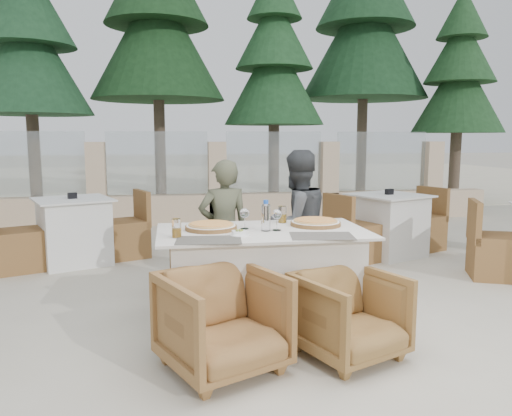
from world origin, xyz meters
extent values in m
plane|color=beige|center=(0.00, 0.00, 0.00)|extent=(80.00, 80.00, 0.00)
cube|color=beige|center=(0.00, 14.00, 0.01)|extent=(30.00, 16.00, 0.01)
cone|color=#1F4A2A|center=(-3.50, 7.00, 2.75)|extent=(2.42, 2.42, 5.50)
cone|color=#1A3F1D|center=(-1.00, 7.50, 3.25)|extent=(2.86, 2.86, 6.50)
cone|color=#224F28|center=(1.50, 7.20, 2.50)|extent=(2.20, 2.20, 5.00)
cone|color=#1C4323|center=(3.80, 7.80, 3.40)|extent=(2.99, 2.99, 6.80)
cone|color=#214B25|center=(5.50, 6.50, 2.25)|extent=(1.98, 1.98, 4.50)
cube|color=#565249|center=(-0.55, -0.38, 0.77)|extent=(0.48, 0.34, 0.00)
cube|color=#5A554D|center=(0.27, -0.38, 0.77)|extent=(0.49, 0.37, 0.00)
cylinder|color=orange|center=(-0.50, 0.03, 0.80)|extent=(0.44, 0.44, 0.05)
cylinder|color=#D5611D|center=(0.35, 0.06, 0.80)|extent=(0.41, 0.41, 0.05)
cylinder|color=#ABC4E0|center=(-0.09, -0.10, 0.89)|extent=(0.09, 0.09, 0.24)
cylinder|color=orange|center=(-0.77, -0.24, 0.84)|extent=(0.08, 0.08, 0.13)
cylinder|color=#C18D1B|center=(0.11, 0.23, 0.84)|extent=(0.09, 0.09, 0.14)
imported|color=brown|center=(-0.46, 0.86, 0.28)|extent=(0.73, 0.75, 0.55)
imported|color=brown|center=(0.51, 0.92, 0.33)|extent=(0.90, 0.91, 0.66)
imported|color=olive|center=(-0.50, -0.76, 0.32)|extent=(0.91, 0.92, 0.64)
imported|color=olive|center=(0.36, -0.71, 0.29)|extent=(0.82, 0.83, 0.58)
imported|color=#4E513B|center=(-0.33, 0.65, 0.64)|extent=(0.50, 0.36, 1.28)
imported|color=#3E4043|center=(0.32, 0.57, 0.68)|extent=(0.80, 0.72, 1.37)
camera|label=1|loc=(-0.80, -3.77, 1.48)|focal=35.00mm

